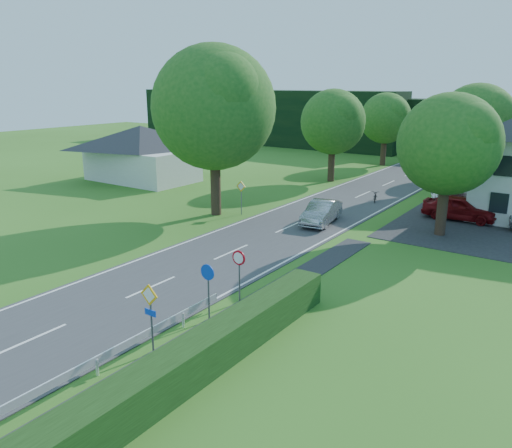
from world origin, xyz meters
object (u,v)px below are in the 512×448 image
Objects in this scene: parked_car_silver_a at (467,201)px; moving_car at (321,212)px; parked_car_red at (460,208)px; motorcycle at (376,196)px; streetlight at (448,158)px.

moving_car is at bearing 120.06° from parked_car_silver_a.
parked_car_red is 2.41m from parked_car_silver_a.
motorcycle is at bearing 73.57° from parked_car_red.
parked_car_silver_a is at bearing 40.58° from moving_car.
parked_car_silver_a reaches higher than moving_car.
parked_car_silver_a is (-0.09, 2.41, -0.01)m from parked_car_red.
parked_car_silver_a is at bearing -15.41° from motorcycle.
streetlight reaches higher than motorcycle.
moving_car is 0.93× the size of parked_car_red.
moving_car is at bearing 129.85° from parked_car_red.
streetlight reaches higher than moving_car.
moving_car is (-6.78, -3.88, -3.68)m from streetlight.
streetlight is 1.63× the size of parked_car_silver_a.
motorcycle is at bearing 73.95° from parked_car_silver_a.
streetlight reaches higher than parked_car_silver_a.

